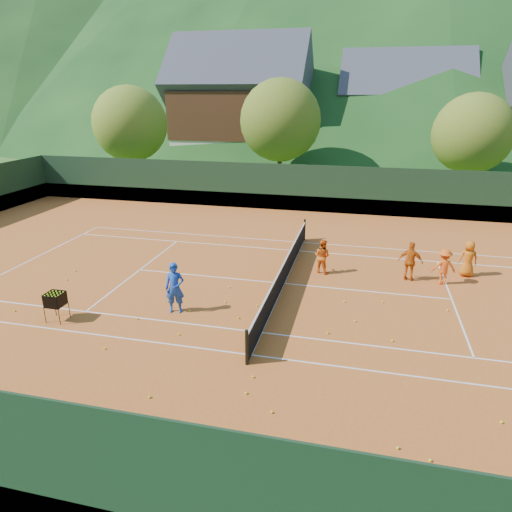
% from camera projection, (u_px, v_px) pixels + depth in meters
% --- Properties ---
extents(ground, '(400.00, 400.00, 0.00)m').
position_uv_depth(ground, '(284.00, 284.00, 18.52)').
color(ground, '#30581B').
rests_on(ground, ground).
extents(clay_court, '(40.00, 24.00, 0.02)m').
position_uv_depth(clay_court, '(284.00, 284.00, 18.52)').
color(clay_court, '#BB581E').
rests_on(clay_court, ground).
extents(coach, '(0.75, 0.59, 1.83)m').
position_uv_depth(coach, '(175.00, 288.00, 15.84)').
color(coach, '#1B45B2').
rests_on(coach, clay_court).
extents(student_a, '(0.87, 0.78, 1.48)m').
position_uv_depth(student_a, '(322.00, 256.00, 19.40)').
color(student_a, orange).
rests_on(student_a, clay_court).
extents(student_b, '(1.03, 0.59, 1.64)m').
position_uv_depth(student_b, '(410.00, 261.00, 18.58)').
color(student_b, '#D66313').
rests_on(student_b, clay_court).
extents(student_c, '(0.79, 0.55, 1.54)m').
position_uv_depth(student_c, '(468.00, 259.00, 19.03)').
color(student_c, orange).
rests_on(student_c, clay_court).
extents(student_d, '(1.03, 0.70, 1.47)m').
position_uv_depth(student_d, '(444.00, 267.00, 18.26)').
color(student_d, '#FC5E16').
rests_on(student_d, clay_court).
extents(tennis_ball_0, '(0.07, 0.07, 0.07)m').
position_uv_depth(tennis_ball_0, '(344.00, 301.00, 16.86)').
color(tennis_ball_0, '#D7F128').
rests_on(tennis_ball_0, clay_court).
extents(tennis_ball_1, '(0.07, 0.07, 0.07)m').
position_uv_depth(tennis_ball_1, '(398.00, 448.00, 9.94)').
color(tennis_ball_1, '#D7F128').
rests_on(tennis_ball_1, clay_court).
extents(tennis_ball_2, '(0.07, 0.07, 0.07)m').
position_uv_depth(tennis_ball_2, '(430.00, 460.00, 9.61)').
color(tennis_ball_2, '#D7F128').
rests_on(tennis_ball_2, clay_court).
extents(tennis_ball_3, '(0.07, 0.07, 0.07)m').
position_uv_depth(tennis_ball_3, '(501.00, 422.00, 10.72)').
color(tennis_ball_3, '#D7F128').
rests_on(tennis_ball_3, clay_court).
extents(tennis_ball_4, '(0.07, 0.07, 0.07)m').
position_uv_depth(tennis_ball_4, '(392.00, 341.00, 14.21)').
color(tennis_ball_4, '#D7F128').
rests_on(tennis_ball_4, clay_court).
extents(tennis_ball_5, '(0.07, 0.07, 0.07)m').
position_uv_depth(tennis_ball_5, '(4.00, 399.00, 11.52)').
color(tennis_ball_5, '#D7F128').
rests_on(tennis_ball_5, clay_court).
extents(tennis_ball_6, '(0.07, 0.07, 0.07)m').
position_uv_depth(tennis_ball_6, '(355.00, 321.00, 15.44)').
color(tennis_ball_6, '#D7F128').
rests_on(tennis_ball_6, clay_court).
extents(tennis_ball_7, '(0.07, 0.07, 0.07)m').
position_uv_depth(tennis_ball_7, '(225.00, 302.00, 16.81)').
color(tennis_ball_7, '#D7F128').
rests_on(tennis_ball_7, clay_court).
extents(tennis_ball_8, '(0.07, 0.07, 0.07)m').
position_uv_depth(tennis_ball_8, '(105.00, 348.00, 13.79)').
color(tennis_ball_8, '#D7F128').
rests_on(tennis_ball_8, clay_court).
extents(tennis_ball_9, '(0.07, 0.07, 0.07)m').
position_uv_depth(tennis_ball_9, '(15.00, 311.00, 16.14)').
color(tennis_ball_9, '#D7F128').
rests_on(tennis_ball_9, clay_court).
extents(tennis_ball_10, '(0.07, 0.07, 0.07)m').
position_uv_depth(tennis_ball_10, '(246.00, 393.00, 11.75)').
color(tennis_ball_10, '#D7F128').
rests_on(tennis_ball_10, clay_court).
extents(tennis_ball_11, '(0.07, 0.07, 0.07)m').
position_uv_depth(tennis_ball_11, '(448.00, 310.00, 16.18)').
color(tennis_ball_11, '#D7F128').
rests_on(tennis_ball_11, clay_court).
extents(tennis_ball_12, '(0.07, 0.07, 0.07)m').
position_uv_depth(tennis_ball_12, '(67.00, 280.00, 18.81)').
color(tennis_ball_12, '#D7F128').
rests_on(tennis_ball_12, clay_court).
extents(tennis_ball_13, '(0.07, 0.07, 0.07)m').
position_uv_depth(tennis_ball_13, '(272.00, 412.00, 11.05)').
color(tennis_ball_13, '#D7F128').
rests_on(tennis_ball_13, clay_court).
extents(tennis_ball_14, '(0.07, 0.07, 0.07)m').
position_uv_depth(tennis_ball_14, '(334.00, 465.00, 9.49)').
color(tennis_ball_14, '#D7F128').
rests_on(tennis_ball_14, clay_court).
extents(tennis_ball_15, '(0.07, 0.07, 0.07)m').
position_uv_depth(tennis_ball_15, '(328.00, 333.00, 14.67)').
color(tennis_ball_15, '#D7F128').
rests_on(tennis_ball_15, clay_court).
extents(tennis_ball_16, '(0.07, 0.07, 0.07)m').
position_uv_depth(tennis_ball_16, '(75.00, 271.00, 19.75)').
color(tennis_ball_16, '#D7F128').
rests_on(tennis_ball_16, clay_court).
extents(tennis_ball_17, '(0.07, 0.07, 0.07)m').
position_uv_depth(tennis_ball_17, '(229.00, 287.00, 18.08)').
color(tennis_ball_17, '#D7F128').
rests_on(tennis_ball_17, clay_court).
extents(tennis_ball_19, '(0.07, 0.07, 0.07)m').
position_uv_depth(tennis_ball_19, '(253.00, 377.00, 12.41)').
color(tennis_ball_19, '#D7F128').
rests_on(tennis_ball_19, clay_court).
extents(tennis_ball_20, '(0.07, 0.07, 0.07)m').
position_uv_depth(tennis_ball_20, '(257.00, 305.00, 16.55)').
color(tennis_ball_20, '#D7F128').
rests_on(tennis_ball_20, clay_court).
extents(tennis_ball_21, '(0.07, 0.07, 0.07)m').
position_uv_depth(tennis_ball_21, '(179.00, 334.00, 14.58)').
color(tennis_ball_21, '#D7F128').
rests_on(tennis_ball_21, clay_court).
extents(tennis_ball_22, '(0.07, 0.07, 0.07)m').
position_uv_depth(tennis_ball_22, '(137.00, 319.00, 15.59)').
color(tennis_ball_22, '#D7F128').
rests_on(tennis_ball_22, clay_court).
extents(tennis_ball_23, '(0.07, 0.07, 0.07)m').
position_uv_depth(tennis_ball_23, '(239.00, 318.00, 15.64)').
color(tennis_ball_23, '#D7F128').
rests_on(tennis_ball_23, clay_court).
extents(tennis_ball_24, '(0.07, 0.07, 0.07)m').
position_uv_depth(tennis_ball_24, '(383.00, 302.00, 16.82)').
color(tennis_ball_24, '#D7F128').
rests_on(tennis_ball_24, clay_court).
extents(tennis_ball_25, '(0.07, 0.07, 0.07)m').
position_uv_depth(tennis_ball_25, '(150.00, 397.00, 11.60)').
color(tennis_ball_25, '#D7F128').
rests_on(tennis_ball_25, clay_court).
extents(tennis_ball_26, '(0.07, 0.07, 0.07)m').
position_uv_depth(tennis_ball_26, '(190.00, 311.00, 16.14)').
color(tennis_ball_26, '#D7F128').
rests_on(tennis_ball_26, clay_court).
extents(court_lines, '(23.83, 11.03, 0.00)m').
position_uv_depth(court_lines, '(284.00, 283.00, 18.52)').
color(court_lines, white).
rests_on(court_lines, clay_court).
extents(tennis_net, '(0.10, 12.07, 1.10)m').
position_uv_depth(tennis_net, '(284.00, 272.00, 18.35)').
color(tennis_net, black).
rests_on(tennis_net, clay_court).
extents(perimeter_fence, '(40.40, 24.24, 3.00)m').
position_uv_depth(perimeter_fence, '(285.00, 255.00, 18.09)').
color(perimeter_fence, black).
rests_on(perimeter_fence, clay_court).
extents(ball_hopper, '(0.57, 0.57, 1.00)m').
position_uv_depth(ball_hopper, '(55.00, 300.00, 15.32)').
color(ball_hopper, black).
rests_on(ball_hopper, clay_court).
extents(chalet_left, '(13.80, 9.93, 12.92)m').
position_uv_depth(chalet_left, '(240.00, 109.00, 46.21)').
color(chalet_left, beige).
rests_on(chalet_left, ground).
extents(chalet_mid, '(12.65, 8.82, 11.45)m').
position_uv_depth(chalet_mid, '(402.00, 116.00, 46.58)').
color(chalet_mid, beige).
rests_on(chalet_mid, ground).
extents(tree_a, '(6.00, 6.00, 7.88)m').
position_uv_depth(tree_a, '(130.00, 124.00, 36.83)').
color(tree_a, '#3D2618').
rests_on(tree_a, ground).
extents(tree_b, '(6.40, 6.40, 8.40)m').
position_uv_depth(tree_b, '(280.00, 120.00, 35.91)').
color(tree_b, '#3F2A19').
rests_on(tree_b, ground).
extents(tree_c, '(5.60, 5.60, 7.35)m').
position_uv_depth(tree_c, '(473.00, 134.00, 32.14)').
color(tree_c, '#422B1A').
rests_on(tree_c, ground).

